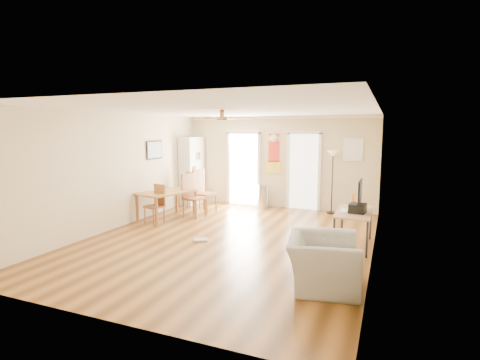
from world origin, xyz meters
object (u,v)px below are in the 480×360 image
at_px(bookshelf, 192,171).
at_px(armchair, 323,262).
at_px(dining_chair_right_b, 194,196).
at_px(printer, 358,208).
at_px(computer_desk, 353,229).
at_px(dining_table, 167,205).
at_px(trash_can, 263,196).
at_px(dining_chair_near, 154,204).
at_px(torchiere_lamp, 332,182).
at_px(dining_chair_far, 196,189).
at_px(dining_chair_right_a, 205,192).
at_px(wastebasket_b, 302,239).
at_px(wastebasket_a, 302,237).

relative_size(bookshelf, armchair, 1.81).
height_order(dining_chair_right_b, printer, dining_chair_right_b).
xyz_separation_m(computer_desk, printer, (0.07, -0.12, 0.43)).
height_order(bookshelf, dining_table, bookshelf).
bearing_deg(bookshelf, trash_can, 19.99).
xyz_separation_m(dining_chair_right_b, printer, (4.05, -1.07, 0.22)).
xyz_separation_m(dining_chair_near, trash_can, (1.85, 2.65, -0.12)).
xyz_separation_m(dining_chair_right_b, torchiere_lamp, (3.17, 1.79, 0.29)).
relative_size(bookshelf, dining_chair_right_b, 1.81).
bearing_deg(dining_chair_near, dining_chair_right_b, 72.94).
bearing_deg(dining_chair_far, dining_table, 83.03).
bearing_deg(dining_chair_right_a, torchiere_lamp, -58.87).
xyz_separation_m(dining_chair_far, wastebasket_b, (3.69, -2.52, -0.36)).
xyz_separation_m(torchiere_lamp, armchair, (0.58, -4.81, -0.48)).
bearing_deg(bookshelf, dining_chair_near, -67.54).
bearing_deg(computer_desk, dining_chair_right_b, 166.60).
distance_m(torchiere_lamp, printer, 2.98).
height_order(wastebasket_a, armchair, armchair).
distance_m(dining_chair_right_a, armchair, 5.22).
bearing_deg(dining_chair_right_a, dining_chair_right_b, -169.35).
xyz_separation_m(printer, wastebasket_a, (-0.99, -0.20, -0.62)).
distance_m(dining_table, dining_chair_right_b, 0.71).
height_order(dining_table, dining_chair_far, dining_chair_far).
distance_m(dining_chair_far, torchiere_lamp, 3.84).
bearing_deg(dining_chair_right_a, wastebasket_a, -110.78).
height_order(dining_chair_near, printer, dining_chair_near).
distance_m(trash_can, printer, 3.99).
distance_m(computer_desk, wastebasket_a, 0.99).
distance_m(printer, armchair, 2.03).
distance_m(wastebasket_b, armchair, 1.80).
relative_size(printer, wastebasket_a, 1.05).
distance_m(dining_chair_right_b, dining_chair_near, 1.08).
bearing_deg(wastebasket_a, trash_can, 120.75).
relative_size(dining_chair_right_a, dining_chair_far, 1.10).
distance_m(bookshelf, torchiere_lamp, 4.11).
distance_m(dining_table, armchair, 5.04).
bearing_deg(wastebasket_b, dining_chair_far, 145.68).
relative_size(printer, wastebasket_b, 1.02).
height_order(dining_table, dining_chair_near, dining_chair_near).
relative_size(dining_chair_right_b, dining_chair_near, 1.21).
distance_m(dining_chair_right_b, wastebasket_a, 3.33).
distance_m(dining_chair_right_a, dining_chair_near, 1.61).
bearing_deg(wastebasket_b, computer_desk, 24.78).
xyz_separation_m(dining_chair_right_b, dining_chair_far, (-0.60, 1.16, -0.03)).
distance_m(dining_chair_right_b, dining_chair_far, 1.31).
xyz_separation_m(trash_can, printer, (2.79, -2.82, 0.44)).
height_order(dining_chair_far, printer, dining_chair_far).
distance_m(torchiere_lamp, wastebasket_a, 3.13).
xyz_separation_m(trash_can, wastebasket_a, (1.80, -3.02, -0.18)).
bearing_deg(bookshelf, computer_desk, -12.40).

